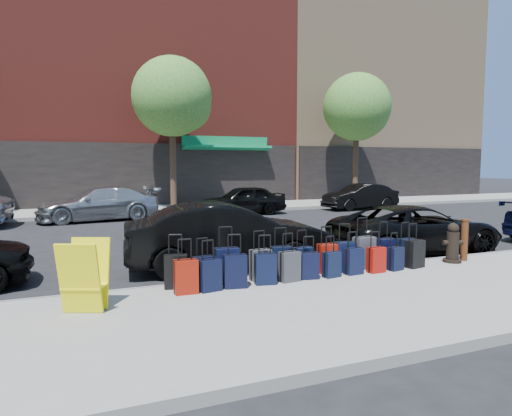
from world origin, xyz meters
name	(u,v)px	position (x,y,z in m)	size (l,w,h in m)	color
ground	(226,243)	(0.00, 0.00, 0.00)	(120.00, 120.00, 0.00)	black
sidewalk_near	(354,304)	(0.00, -6.50, 0.07)	(60.00, 4.00, 0.15)	gray
sidewalk_far	(162,209)	(0.00, 10.00, 0.07)	(60.00, 4.00, 0.15)	gray
curb_near	(296,275)	(0.00, -4.48, 0.07)	(60.00, 0.08, 0.15)	gray
curb_far	(170,214)	(0.00, 7.98, 0.07)	(60.00, 0.08, 0.15)	gray
building_center	(135,43)	(0.00, 17.99, 9.98)	(17.00, 12.85, 20.00)	maroon
building_right	(348,77)	(16.00, 17.99, 8.98)	(15.00, 12.12, 18.00)	tan
tree_center	(175,99)	(0.64, 9.50, 5.41)	(3.80, 3.80, 7.27)	black
tree_right	(359,109)	(11.14, 9.50, 5.41)	(3.80, 3.80, 7.27)	black
suitcase_front_0	(176,271)	(-2.51, -4.76, 0.45)	(0.43, 0.29, 0.95)	black
suitcase_front_1	(204,271)	(-2.03, -4.85, 0.42)	(0.39, 0.25, 0.87)	black
suitcase_front_2	(227,265)	(-1.57, -4.75, 0.47)	(0.44, 0.25, 1.03)	black
suitcase_front_3	(261,265)	(-0.92, -4.82, 0.44)	(0.40, 0.25, 0.93)	#414147
suitcase_front_4	(281,262)	(-0.47, -4.77, 0.45)	(0.42, 0.26, 0.96)	black
suitcase_front_5	(303,261)	(-0.01, -4.79, 0.43)	(0.39, 0.25, 0.89)	black
suitcase_front_6	(327,258)	(0.54, -4.79, 0.44)	(0.40, 0.23, 0.94)	maroon
suitcase_front_7	(345,257)	(0.92, -4.84, 0.46)	(0.43, 0.28, 0.97)	black
suitcase_front_8	(364,253)	(1.43, -4.76, 0.48)	(0.46, 0.28, 1.07)	#3C3C41
suitcase_front_9	(385,253)	(1.96, -4.77, 0.45)	(0.43, 0.28, 0.96)	black
suitcase_front_10	(407,252)	(2.46, -4.85, 0.44)	(0.41, 0.26, 0.93)	black
suitcase_back_0	(186,277)	(-2.42, -5.16, 0.44)	(0.39, 0.24, 0.92)	maroon
suitcase_back_1	(210,275)	(-2.01, -5.16, 0.42)	(0.40, 0.28, 0.88)	black
suitcase_back_2	(235,271)	(-1.54, -5.12, 0.45)	(0.43, 0.29, 0.95)	black
suitcase_back_3	(265,269)	(-0.95, -5.11, 0.43)	(0.41, 0.29, 0.90)	black
suitcase_back_4	(289,266)	(-0.46, -5.10, 0.43)	(0.40, 0.27, 0.90)	#333438
suitcase_back_5	(309,266)	(-0.03, -5.07, 0.40)	(0.37, 0.26, 0.81)	black
suitcase_back_6	(332,264)	(0.43, -5.12, 0.40)	(0.36, 0.24, 0.80)	black
suitcase_back_7	(354,261)	(0.95, -5.08, 0.41)	(0.37, 0.23, 0.84)	black
suitcase_back_8	(376,260)	(1.46, -5.13, 0.41)	(0.36, 0.23, 0.83)	#9A1009
suitcase_back_9	(396,259)	(1.94, -5.13, 0.39)	(0.36, 0.25, 0.78)	black
suitcase_back_10	(415,254)	(2.48, -5.08, 0.44)	(0.43, 0.29, 0.93)	black
fire_hydrant	(453,244)	(3.62, -4.98, 0.55)	(0.45, 0.39, 0.88)	black
bollard	(464,239)	(3.99, -4.94, 0.63)	(0.17, 0.17, 0.94)	#38190C
display_rack	(85,277)	(-4.02, -5.50, 0.67)	(0.80, 0.83, 1.05)	#FBEF0D
car_near_1	(228,236)	(-0.97, -3.07, 0.73)	(1.55, 4.45, 1.47)	black
car_near_2	(416,229)	(4.12, -3.24, 0.63)	(2.08, 4.50, 1.25)	black
car_far_1	(99,204)	(-3.10, 7.10, 0.70)	(1.95, 4.79, 1.39)	#AEB0B4
car_far_2	(243,200)	(3.17, 7.01, 0.67)	(1.58, 3.92, 1.33)	black
car_far_3	(360,197)	(9.56, 6.96, 0.65)	(1.38, 3.96, 1.31)	black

